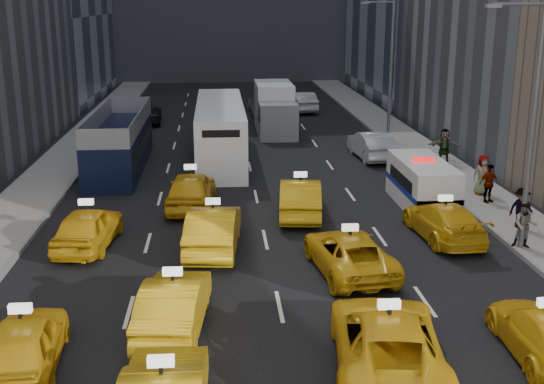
% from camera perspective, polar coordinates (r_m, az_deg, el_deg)
% --- Properties ---
extents(sidewalk_west, '(3.00, 90.00, 0.15)m').
position_cam_1_polar(sidewalk_west, '(37.90, -17.87, 1.49)').
color(sidewalk_west, gray).
rests_on(sidewalk_west, ground).
extents(sidewalk_east, '(3.00, 90.00, 0.15)m').
position_cam_1_polar(sidewalk_east, '(38.87, 13.86, 2.14)').
color(sidewalk_east, gray).
rests_on(sidewalk_east, ground).
extents(curb_west, '(0.15, 90.00, 0.18)m').
position_cam_1_polar(curb_west, '(37.59, -15.72, 1.57)').
color(curb_west, slate).
rests_on(curb_west, ground).
extents(curb_east, '(0.15, 90.00, 0.18)m').
position_cam_1_polar(curb_east, '(38.43, 11.81, 2.14)').
color(curb_east, slate).
rests_on(curb_east, ground).
extents(streetlight_near, '(2.15, 0.22, 9.00)m').
position_cam_1_polar(streetlight_near, '(25.61, 20.80, 5.72)').
color(streetlight_near, '#595B60').
rests_on(streetlight_near, ground).
extents(streetlight_far, '(2.15, 0.22, 9.00)m').
position_cam_1_polar(streetlight_far, '(44.36, 9.79, 10.37)').
color(streetlight_far, '#595B60').
rests_on(streetlight_far, ground).
extents(taxi_8, '(2.05, 4.46, 1.48)m').
position_cam_1_polar(taxi_8, '(18.32, -20.03, -11.86)').
color(taxi_8, gold).
rests_on(taxi_8, ground).
extents(taxi_9, '(2.07, 4.76, 1.52)m').
position_cam_1_polar(taxi_9, '(19.45, -8.21, -9.27)').
color(taxi_9, gold).
rests_on(taxi_9, ground).
extents(taxi_10, '(3.36, 6.00, 1.58)m').
position_cam_1_polar(taxi_10, '(17.49, 9.61, -12.24)').
color(taxi_10, gold).
rests_on(taxi_10, ground).
extents(taxi_12, '(2.31, 4.70, 1.54)m').
position_cam_1_polar(taxi_12, '(26.32, -15.15, -2.87)').
color(taxi_12, gold).
rests_on(taxi_12, ground).
extents(taxi_13, '(2.21, 5.18, 1.66)m').
position_cam_1_polar(taxi_13, '(25.18, -4.92, -3.07)').
color(taxi_13, gold).
rests_on(taxi_13, ground).
extents(taxi_14, '(2.85, 5.18, 1.37)m').
position_cam_1_polar(taxi_14, '(23.29, 6.49, -5.08)').
color(taxi_14, gold).
rests_on(taxi_14, ground).
extents(taxi_15, '(2.32, 5.01, 1.42)m').
position_cam_1_polar(taxi_15, '(27.15, 14.18, -2.37)').
color(taxi_15, gold).
rests_on(taxi_15, ground).
extents(taxi_16, '(2.33, 5.01, 1.66)m').
position_cam_1_polar(taxi_16, '(30.34, -6.79, 0.17)').
color(taxi_16, gold).
rests_on(taxi_16, ground).
extents(taxi_17, '(2.23, 5.03, 1.60)m').
position_cam_1_polar(taxi_17, '(29.09, 2.38, -0.47)').
color(taxi_17, gold).
rests_on(taxi_17, ground).
extents(nypd_van, '(2.30, 5.29, 2.22)m').
position_cam_1_polar(nypd_van, '(31.10, 12.45, 0.63)').
color(nypd_van, silver).
rests_on(nypd_van, ground).
extents(double_decker, '(3.89, 11.07, 3.15)m').
position_cam_1_polar(double_decker, '(38.03, -12.62, 4.22)').
color(double_decker, black).
rests_on(double_decker, ground).
extents(city_bus, '(2.93, 12.69, 3.26)m').
position_cam_1_polar(city_bus, '(39.59, -4.35, 5.09)').
color(city_bus, white).
rests_on(city_bus, ground).
extents(box_truck, '(2.68, 7.35, 3.33)m').
position_cam_1_polar(box_truck, '(47.64, 0.24, 6.98)').
color(box_truck, silver).
rests_on(box_truck, ground).
extents(misc_car_0, '(2.03, 4.99, 1.61)m').
position_cam_1_polar(misc_car_0, '(40.08, 8.32, 3.91)').
color(misc_car_0, '#B6BABE').
rests_on(misc_car_0, ground).
extents(misc_car_1, '(2.62, 5.19, 1.41)m').
position_cam_1_polar(misc_car_1, '(52.16, -10.58, 6.45)').
color(misc_car_1, black).
rests_on(misc_car_1, ground).
extents(misc_car_2, '(2.42, 5.67, 1.63)m').
position_cam_1_polar(misc_car_2, '(55.73, -0.71, 7.41)').
color(misc_car_2, gray).
rests_on(misc_car_2, ground).
extents(misc_car_3, '(1.89, 4.55, 1.54)m').
position_cam_1_polar(misc_car_3, '(55.81, -4.75, 7.33)').
color(misc_car_3, black).
rests_on(misc_car_3, ground).
extents(misc_car_4, '(2.09, 5.05, 1.63)m').
position_cam_1_polar(misc_car_4, '(56.79, 2.57, 7.56)').
color(misc_car_4, '#A6A9AD').
rests_on(misc_car_4, ground).
extents(pedestrian_1, '(0.96, 0.74, 1.74)m').
position_cam_1_polar(pedestrian_1, '(26.54, 20.42, -2.62)').
color(pedestrian_1, gray).
rests_on(pedestrian_1, sidewalk_east).
extents(pedestrian_2, '(1.12, 0.60, 1.65)m').
position_cam_1_polar(pedestrian_2, '(28.82, 20.13, -1.25)').
color(pedestrian_2, gray).
rests_on(pedestrian_2, sidewalk_east).
extents(pedestrian_3, '(1.12, 0.76, 1.74)m').
position_cam_1_polar(pedestrian_3, '(31.99, 17.68, 0.69)').
color(pedestrian_3, gray).
rests_on(pedestrian_3, sidewalk_east).
extents(pedestrian_4, '(0.94, 0.54, 1.88)m').
position_cam_1_polar(pedestrian_4, '(33.20, 17.20, 1.39)').
color(pedestrian_4, gray).
rests_on(pedestrian_4, sidewalk_east).
extents(pedestrian_5, '(1.85, 0.99, 1.92)m').
position_cam_1_polar(pedestrian_5, '(39.11, 14.22, 3.76)').
color(pedestrian_5, gray).
rests_on(pedestrian_5, sidewalk_east).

